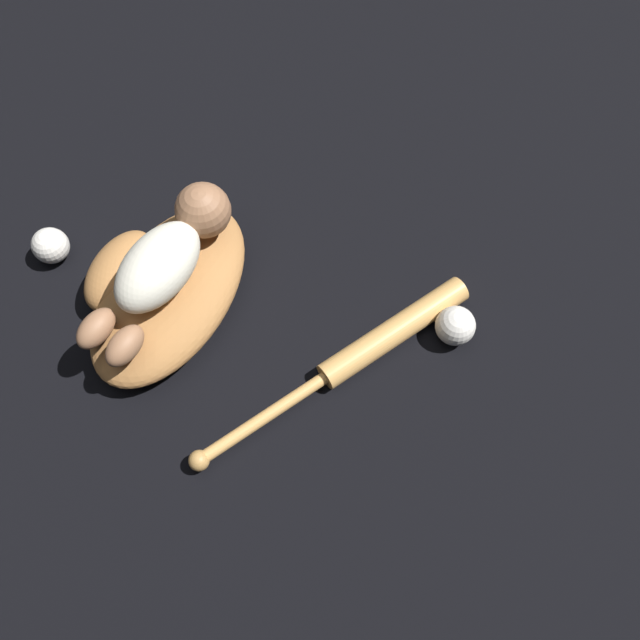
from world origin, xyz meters
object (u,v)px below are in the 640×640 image
at_px(baseball_glove, 162,288).
at_px(baseball, 455,326).
at_px(baseball_bat, 369,348).
at_px(baseball_spare, 51,246).
at_px(baby_figure, 167,257).

distance_m(baseball_glove, baseball, 0.51).
distance_m(baseball_bat, baseball_spare, 0.60).
relative_size(baseball_glove, baby_figure, 1.31).
xyz_separation_m(baby_figure, baseball_bat, (-0.11, -0.33, -0.11)).
distance_m(baseball_bat, baseball, 0.15).
bearing_deg(baseball, baseball_bat, 104.33).
xyz_separation_m(baseball, baseball_spare, (0.16, 0.72, -0.00)).
bearing_deg(baseball_spare, baseball, -102.35).
distance_m(baby_figure, baseball, 0.49).
xyz_separation_m(baseball_glove, baseball_spare, (0.09, 0.21, -0.01)).
bearing_deg(baseball_glove, baseball_bat, -106.05).
height_order(baseball_glove, baseball, baseball_glove).
distance_m(baseball_glove, baby_figure, 0.09).
relative_size(baseball_bat, baseball_spare, 7.05).
xyz_separation_m(baseball_glove, baseball, (-0.07, -0.50, -0.01)).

